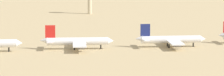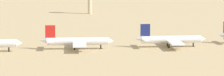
# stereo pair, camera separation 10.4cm
# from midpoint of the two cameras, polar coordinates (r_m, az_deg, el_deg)

# --- Properties ---
(ground) EXTENTS (4000.00, 4000.00, 0.00)m
(ground) POSITION_cam_midpoint_polar(r_m,az_deg,el_deg) (354.42, -2.55, -1.01)
(ground) COLOR tan
(parked_jet_red_4) EXTENTS (38.79, 32.96, 12.82)m
(parked_jet_red_4) POSITION_cam_midpoint_polar(r_m,az_deg,el_deg) (356.27, -2.98, -0.28)
(parked_jet_red_4) COLOR white
(parked_jet_red_4) RESTS_ON ground
(parked_jet_navy_5) EXTENTS (38.37, 32.46, 12.67)m
(parked_jet_navy_5) POSITION_cam_midpoint_polar(r_m,az_deg,el_deg) (364.19, 4.93, -0.13)
(parked_jet_navy_5) COLOR white
(parked_jet_navy_5) RESTS_ON ground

